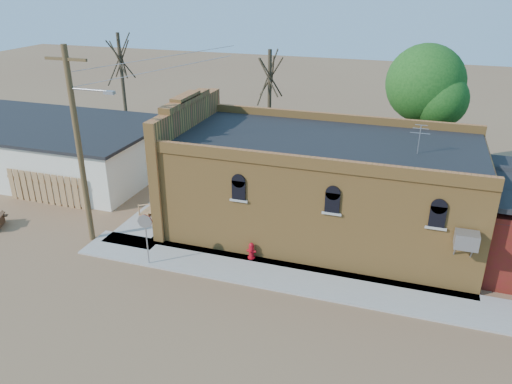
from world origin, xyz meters
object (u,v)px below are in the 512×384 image
(brick_bar, at_px, (316,186))
(fire_hydrant, at_px, (251,251))
(utility_pole, at_px, (79,144))
(stop_sign, at_px, (145,226))
(trash_barrel, at_px, (164,222))

(brick_bar, xyz_separation_m, fire_hydrant, (-2.03, -3.70, -1.89))
(brick_bar, distance_m, utility_pole, 10.96)
(fire_hydrant, height_order, stop_sign, stop_sign)
(brick_bar, xyz_separation_m, stop_sign, (-6.12, -5.49, -0.45))
(fire_hydrant, height_order, trash_barrel, trash_barrel)
(brick_bar, xyz_separation_m, trash_barrel, (-6.94, -2.50, -1.86))
(stop_sign, bearing_deg, utility_pole, 173.77)
(fire_hydrant, xyz_separation_m, trash_barrel, (-4.92, 1.20, 0.03))
(utility_pole, height_order, trash_barrel, utility_pole)
(brick_bar, distance_m, stop_sign, 8.24)
(utility_pole, distance_m, trash_barrel, 5.45)
(utility_pole, relative_size, trash_barrel, 11.32)
(trash_barrel, bearing_deg, utility_pole, -147.77)
(utility_pole, height_order, fire_hydrant, utility_pole)
(trash_barrel, bearing_deg, stop_sign, -74.62)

